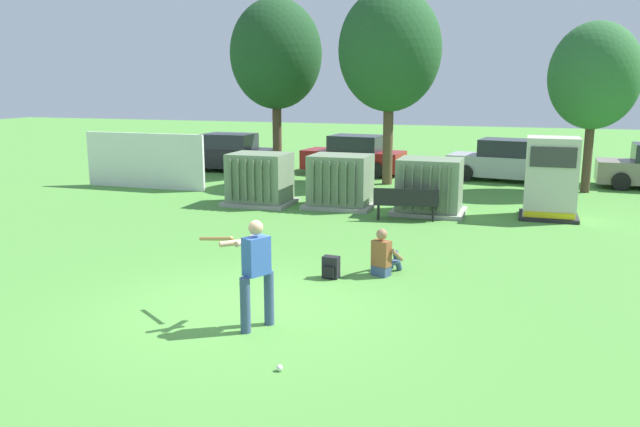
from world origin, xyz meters
name	(u,v)px	position (x,y,z in m)	size (l,w,h in m)	color
ground_plane	(244,310)	(0.00, 0.00, 0.00)	(96.00, 96.00, 0.00)	#51933D
fence_panel	(145,161)	(-8.76, 10.50, 1.00)	(4.80, 0.12, 2.00)	white
transformer_west	(260,180)	(-3.53, 8.89, 0.79)	(2.10, 1.70, 1.62)	#9E9B93
transformer_mid_west	(341,182)	(-0.97, 9.22, 0.79)	(2.10, 1.70, 1.62)	#9E9B93
transformer_mid_east	(430,187)	(1.77, 9.10, 0.79)	(2.10, 1.70, 1.62)	#9E9B93
generator_enclosure	(551,179)	(5.11, 9.49, 1.14)	(1.60, 1.40, 2.30)	#262626
park_bench	(406,202)	(1.30, 7.92, 0.54)	(1.84, 0.69, 0.92)	black
batter	(254,268)	(0.49, -0.65, 0.98)	(1.53, 0.99, 1.74)	#384C75
sports_ball	(280,368)	(1.42, -1.98, 0.04)	(0.09, 0.09, 0.09)	white
seated_spectator	(384,256)	(1.81, 2.74, 0.38)	(0.65, 0.79, 0.96)	#384C75
backpack	(331,268)	(0.87, 2.17, 0.21)	(0.34, 0.28, 0.44)	black
tree_left	(276,54)	(-5.51, 15.35, 4.90)	(3.74, 3.74, 7.14)	#4C3828
tree_center_left	(390,50)	(-0.55, 14.12, 4.93)	(3.76, 3.76, 7.18)	brown
tree_center_right	(595,76)	(6.46, 14.45, 3.99)	(3.05, 3.05, 5.82)	#4C3828
parked_car_leftmost	(227,154)	(-7.95, 15.61, 0.75)	(4.20, 1.92, 1.62)	black
parked_car_left_of_center	(354,156)	(-2.47, 16.41, 0.75)	(4.34, 2.21, 1.62)	maroon
parked_car_right_of_center	(505,161)	(3.64, 16.42, 0.75)	(4.41, 2.38, 1.62)	#B2B2B7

